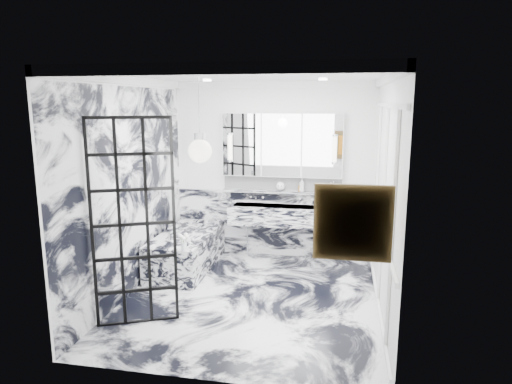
% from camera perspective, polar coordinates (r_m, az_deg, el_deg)
% --- Properties ---
extents(floor, '(3.60, 3.60, 0.00)m').
position_cam_1_polar(floor, '(6.03, -0.65, -13.15)').
color(floor, silver).
rests_on(floor, ground).
extents(ceiling, '(3.60, 3.60, 0.00)m').
position_cam_1_polar(ceiling, '(5.50, -0.72, 14.46)').
color(ceiling, white).
rests_on(ceiling, wall_back).
extents(wall_back, '(3.60, 0.00, 3.60)m').
position_cam_1_polar(wall_back, '(7.35, 2.14, 2.69)').
color(wall_back, white).
rests_on(wall_back, floor).
extents(wall_front, '(3.60, 0.00, 3.60)m').
position_cam_1_polar(wall_front, '(3.90, -6.03, -5.04)').
color(wall_front, white).
rests_on(wall_front, floor).
extents(wall_left, '(0.00, 3.60, 3.60)m').
position_cam_1_polar(wall_left, '(6.12, -15.52, 0.56)').
color(wall_left, white).
rests_on(wall_left, floor).
extents(wall_right, '(0.00, 3.60, 3.60)m').
position_cam_1_polar(wall_right, '(5.51, 15.83, -0.61)').
color(wall_right, white).
rests_on(wall_right, floor).
extents(marble_clad_back, '(3.18, 0.05, 1.05)m').
position_cam_1_polar(marble_clad_back, '(7.50, 2.07, -3.96)').
color(marble_clad_back, silver).
rests_on(marble_clad_back, floor).
extents(marble_clad_left, '(0.02, 3.56, 2.68)m').
position_cam_1_polar(marble_clad_left, '(6.13, -15.36, 0.00)').
color(marble_clad_left, silver).
rests_on(marble_clad_left, floor).
extents(panel_molding, '(0.03, 3.40, 2.30)m').
position_cam_1_polar(panel_molding, '(5.53, 15.57, -1.61)').
color(panel_molding, white).
rests_on(panel_molding, floor).
extents(soap_bottle_a, '(0.11, 0.11, 0.22)m').
position_cam_1_polar(soap_bottle_a, '(7.24, 5.76, 0.90)').
color(soap_bottle_a, '#8C5919').
rests_on(soap_bottle_a, ledge).
extents(soap_bottle_b, '(0.10, 0.10, 0.18)m').
position_cam_1_polar(soap_bottle_b, '(7.21, 9.65, 0.61)').
color(soap_bottle_b, '#4C4C51').
rests_on(soap_bottle_b, ledge).
extents(soap_bottle_c, '(0.17, 0.17, 0.17)m').
position_cam_1_polar(soap_bottle_c, '(7.21, 9.35, 0.55)').
color(soap_bottle_c, silver).
rests_on(soap_bottle_c, ledge).
extents(face_pot, '(0.14, 0.14, 0.14)m').
position_cam_1_polar(face_pot, '(7.28, 3.08, 0.72)').
color(face_pot, white).
rests_on(face_pot, ledge).
extents(amber_bottle, '(0.04, 0.04, 0.10)m').
position_cam_1_polar(amber_bottle, '(7.25, 5.46, 0.44)').
color(amber_bottle, '#8C5919').
rests_on(amber_bottle, ledge).
extents(flower_vase, '(0.08, 0.08, 0.12)m').
position_cam_1_polar(flower_vase, '(6.13, -9.00, -6.78)').
color(flower_vase, silver).
rests_on(flower_vase, bathtub).
extents(crittall_door, '(0.82, 0.39, 2.33)m').
position_cam_1_polar(crittall_door, '(5.21, -15.05, -3.91)').
color(crittall_door, black).
rests_on(crittall_door, floor).
extents(artwork, '(0.53, 0.05, 0.53)m').
position_cam_1_polar(artwork, '(3.75, 12.00, -3.79)').
color(artwork, orange).
rests_on(artwork, wall_front).
extents(pendant_light, '(0.22, 0.22, 0.22)m').
position_cam_1_polar(pendant_light, '(4.34, -7.01, 5.08)').
color(pendant_light, white).
rests_on(pendant_light, ceiling).
extents(trough_sink, '(1.60, 0.45, 0.30)m').
position_cam_1_polar(trough_sink, '(7.22, 2.98, -2.90)').
color(trough_sink, silver).
rests_on(trough_sink, wall_back).
extents(ledge, '(1.90, 0.14, 0.04)m').
position_cam_1_polar(ledge, '(7.31, 3.19, -0.00)').
color(ledge, silver).
rests_on(ledge, wall_back).
extents(subway_tile, '(1.90, 0.03, 0.23)m').
position_cam_1_polar(subway_tile, '(7.34, 3.27, 1.12)').
color(subway_tile, white).
rests_on(subway_tile, wall_back).
extents(mirror_cabinet, '(1.90, 0.16, 1.00)m').
position_cam_1_polar(mirror_cabinet, '(7.20, 3.26, 5.87)').
color(mirror_cabinet, white).
rests_on(mirror_cabinet, wall_back).
extents(sconce_left, '(0.07, 0.07, 0.40)m').
position_cam_1_polar(sconce_left, '(7.27, -3.29, 5.60)').
color(sconce_left, white).
rests_on(sconce_left, mirror_cabinet).
extents(sconce_right, '(0.07, 0.07, 0.40)m').
position_cam_1_polar(sconce_right, '(7.05, 9.80, 5.28)').
color(sconce_right, white).
rests_on(sconce_right, mirror_cabinet).
extents(bathtub, '(0.75, 1.65, 0.55)m').
position_cam_1_polar(bathtub, '(7.04, -8.66, -7.26)').
color(bathtub, silver).
rests_on(bathtub, floor).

